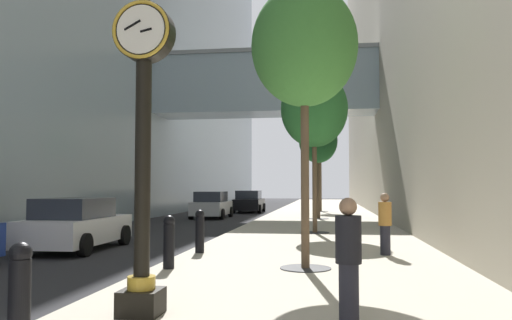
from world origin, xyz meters
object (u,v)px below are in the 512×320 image
Objects in this scene: bollard_nearest at (20,291)px; street_tree_near at (304,47)px; street_tree_mid_far at (318,142)px; car_white_far at (76,224)px; pedestrian_walking at (349,257)px; street_tree_mid_near at (314,109)px; street_tree_far at (320,142)px; street_clock at (143,135)px; bollard_fourth at (200,230)px; bollard_third at (169,241)px; car_silver_near at (212,205)px; car_black_trailing at (249,202)px; pedestrian_by_clock at (385,222)px.

street_tree_near is at bearing 63.25° from bollard_nearest.
street_tree_mid_far is 1.32× the size of car_white_far.
pedestrian_walking reaches higher than car_white_far.
street_tree_mid_near is 3.88× the size of pedestrian_walking.
street_tree_far is at bearing 90.00° from street_tree_near.
bollard_fourth is (-0.85, 6.56, -1.87)m from street_clock.
bollard_third is at bearing -96.35° from street_tree_far.
bollard_nearest is 31.97m from street_tree_far.
street_tree_far is (2.91, 31.53, 4.37)m from bollard_nearest.
street_clock is at bearing 60.17° from bollard_nearest.
street_clock is 0.73× the size of street_tree_near.
bollard_nearest is 0.71× the size of pedestrian_walking.
street_tree_near is at bearing -37.82° from bollard_fourth.
street_tree_mid_far is 7.66m from car_silver_near.
bollard_nearest is 0.21× the size of street_tree_mid_far.
street_tree_near is at bearing -90.00° from street_tree_far.
street_tree_near is 27.06m from car_black_trailing.
bollard_third is 5.65m from pedestrian_by_clock.
street_tree_near reaches higher than pedestrian_walking.
pedestrian_by_clock is at bearing -82.45° from street_tree_mid_far.
car_silver_near is at bearing 88.04° from car_white_far.
street_tree_mid_far is 15.89m from car_white_far.
street_tree_near is 5.90m from pedestrian_walking.
bollard_third is 1.00× the size of bollard_fourth.
car_silver_near is (-8.43, 16.63, -0.20)m from pedestrian_by_clock.
street_tree_near reaches higher than street_tree_far.
street_tree_mid_far is 21.75m from pedestrian_walking.
car_black_trailing is at bearing 106.92° from pedestrian_by_clock.
car_white_far is (-7.01, -22.37, -4.35)m from street_tree_far.
street_tree_mid_near is 17.17m from street_tree_far.
street_tree_far is 1.41× the size of car_black_trailing.
car_black_trailing reaches higher than car_silver_near.
pedestrian_walking is at bearing -100.14° from pedestrian_by_clock.
bollard_fourth is 0.27× the size of car_white_far.
car_silver_near reaches higher than car_white_far.
car_silver_near is (-6.47, 1.92, -3.62)m from street_tree_mid_far.
car_silver_near is 0.95× the size of car_black_trailing.
street_clock is 3.24m from pedestrian_walking.
bollard_fourth is 0.72× the size of pedestrian_by_clock.
street_tree_mid_near is 1.52× the size of car_silver_near.
street_clock is 2.53m from bollard_nearest.
street_tree_mid_far is at bearing -90.00° from street_tree_far.
bollard_nearest is 15.23m from street_tree_mid_near.
street_tree_mid_near reaches higher than street_tree_near.
street_clock is 9.32m from car_white_far.
street_tree_far is at bearing 90.00° from street_tree_mid_near.
street_tree_mid_near is 3.92× the size of pedestrian_by_clock.
pedestrian_by_clock reaches higher than bollard_nearest.
street_tree_mid_near is (2.91, 14.36, 4.15)m from bollard_nearest.
pedestrian_by_clock is 18.65m from car_silver_near.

